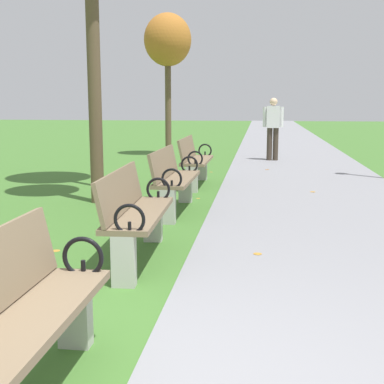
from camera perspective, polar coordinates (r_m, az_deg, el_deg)
The scene contains 8 objects.
paved_walkway at distance 20.45m, azimuth 9.90°, elevation 5.30°, with size 3.20×44.00×0.02m, color gray.
park_bench_1 at distance 2.84m, azimuth -18.86°, elevation -13.05°, with size 0.48×1.60×0.90m.
park_bench_2 at distance 5.20m, azimuth -6.20°, elevation -2.22°, with size 0.52×1.61×0.90m.
park_bench_3 at distance 7.47m, azimuth -2.00°, elevation 1.49°, with size 0.49×1.61×0.90m.
park_bench_4 at distance 9.81m, azimuth 0.27°, elevation 3.49°, with size 0.48×1.60×0.90m.
tree_3 at distance 15.35m, azimuth -2.64°, elevation 15.87°, with size 1.32×1.32×3.98m.
pedestrian_walking at distance 14.04m, azimuth 8.73°, elevation 7.10°, with size 0.53×0.22×1.62m.
scattered_leaves at distance 6.78m, azimuth 4.51°, elevation -3.44°, with size 5.07×10.12×0.02m.
Camera 1 is at (0.70, -2.37, 1.56)m, focal length 49.47 mm.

